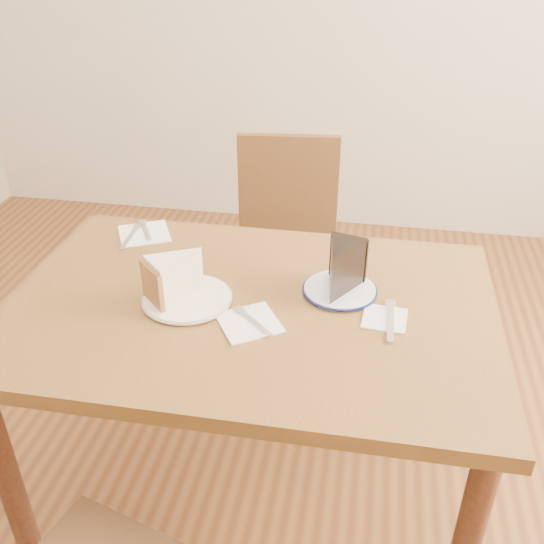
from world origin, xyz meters
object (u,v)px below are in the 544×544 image
(plate_navy, at_px, (340,290))
(chocolate_cake, at_px, (340,271))
(chair_far, at_px, (285,250))
(carrot_cake, at_px, (179,277))
(plate_cream, at_px, (187,299))
(table, at_px, (251,335))

(plate_navy, height_order, chocolate_cake, chocolate_cake)
(chair_far, relative_size, plate_navy, 4.91)
(chair_far, height_order, plate_navy, chair_far)
(carrot_cake, bearing_deg, chocolate_cake, 56.47)
(chair_far, xyz_separation_m, plate_cream, (-0.13, -0.75, 0.26))
(table, bearing_deg, plate_navy, 22.15)
(table, bearing_deg, plate_cream, -173.24)
(plate_cream, distance_m, chocolate_cake, 0.38)
(plate_navy, bearing_deg, plate_cream, -164.10)
(table, height_order, carrot_cake, carrot_cake)
(table, height_order, chair_far, chair_far)
(table, relative_size, carrot_cake, 8.91)
(chair_far, distance_m, plate_navy, 0.73)
(table, relative_size, chocolate_cake, 9.11)
(plate_cream, bearing_deg, table, 6.76)
(chair_far, bearing_deg, chocolate_cake, 103.84)
(chocolate_cake, bearing_deg, table, 33.06)
(plate_navy, bearing_deg, chair_far, 110.38)
(plate_cream, height_order, carrot_cake, carrot_cake)
(plate_navy, xyz_separation_m, carrot_cake, (-0.39, -0.09, 0.05))
(chair_far, bearing_deg, table, 86.04)
(chair_far, bearing_deg, carrot_cake, 72.38)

